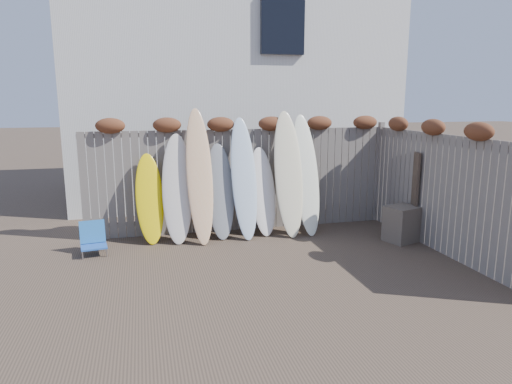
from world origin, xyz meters
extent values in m
plane|color=#493A2D|center=(0.00, 0.00, 0.00)|extent=(80.00, 80.00, 0.00)
cube|color=slate|center=(0.00, 2.40, 1.00)|extent=(6.00, 0.10, 2.00)
cube|color=slate|center=(3.00, 2.40, 1.05)|extent=(0.10, 0.10, 2.10)
ellipsoid|color=brown|center=(-2.40, 2.36, 2.10)|extent=(0.52, 0.28, 0.28)
ellipsoid|color=brown|center=(-1.40, 2.36, 2.10)|extent=(0.52, 0.28, 0.28)
ellipsoid|color=brown|center=(-0.40, 2.36, 2.10)|extent=(0.52, 0.28, 0.28)
ellipsoid|color=brown|center=(0.60, 2.36, 2.10)|extent=(0.52, 0.28, 0.28)
ellipsoid|color=brown|center=(1.60, 2.36, 2.10)|extent=(0.52, 0.28, 0.28)
ellipsoid|color=brown|center=(2.60, 2.36, 2.10)|extent=(0.52, 0.28, 0.28)
cube|color=slate|center=(3.00, 0.20, 1.00)|extent=(0.10, 4.40, 2.00)
ellipsoid|color=brown|center=(2.96, -0.50, 2.10)|extent=(0.28, 0.56, 0.28)
ellipsoid|color=brown|center=(2.96, 0.60, 2.10)|extent=(0.28, 0.56, 0.28)
ellipsoid|color=brown|center=(2.96, 1.70, 2.10)|extent=(0.28, 0.56, 0.28)
cube|color=silver|center=(0.50, 6.50, 3.00)|extent=(8.00, 5.00, 6.00)
cube|color=black|center=(1.30, 3.95, 4.20)|extent=(1.00, 0.12, 1.30)
cube|color=#2354B1|center=(-2.73, 1.46, 0.15)|extent=(0.46, 0.42, 0.03)
cube|color=#2263AD|center=(-2.76, 1.65, 0.36)|extent=(0.43, 0.18, 0.38)
cylinder|color=#A4A3AB|center=(-2.89, 1.28, 0.08)|extent=(0.02, 0.02, 0.15)
cylinder|color=#AEAEB5|center=(-2.94, 1.58, 0.08)|extent=(0.02, 0.02, 0.15)
cylinder|color=#A3A2A9|center=(-2.52, 1.33, 0.08)|extent=(0.02, 0.02, 0.15)
cylinder|color=#B4B4BC|center=(-2.56, 1.64, 0.08)|extent=(0.02, 0.02, 0.15)
cube|color=brown|center=(2.69, 0.91, 0.33)|extent=(0.68, 0.62, 0.65)
cube|color=#392A23|center=(3.08, 1.36, 0.81)|extent=(0.37, 1.05, 1.63)
ellipsoid|color=yellow|center=(-1.78, 2.02, 0.80)|extent=(0.53, 0.61, 1.61)
ellipsoid|color=silver|center=(-1.28, 1.97, 0.98)|extent=(0.61, 0.74, 1.96)
ellipsoid|color=#DBB083|center=(-0.88, 1.90, 1.21)|extent=(0.48, 0.85, 2.42)
ellipsoid|color=gray|center=(-0.49, 2.02, 0.88)|extent=(0.53, 0.64, 1.76)
ellipsoid|color=silver|center=(-0.04, 1.95, 1.12)|extent=(0.49, 0.79, 2.24)
ellipsoid|color=white|center=(0.34, 2.03, 0.83)|extent=(0.52, 0.63, 1.66)
ellipsoid|color=#F6EBC1|center=(0.82, 1.92, 1.18)|extent=(0.57, 0.84, 2.35)
ellipsoid|color=white|center=(1.18, 1.94, 1.14)|extent=(0.52, 0.82, 2.29)
camera|label=1|loc=(-1.87, -6.25, 2.57)|focal=32.00mm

